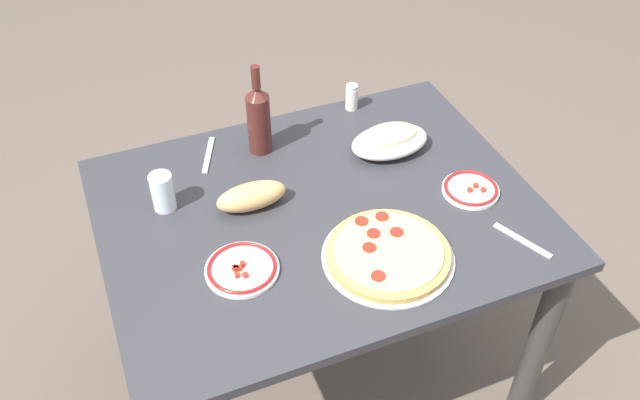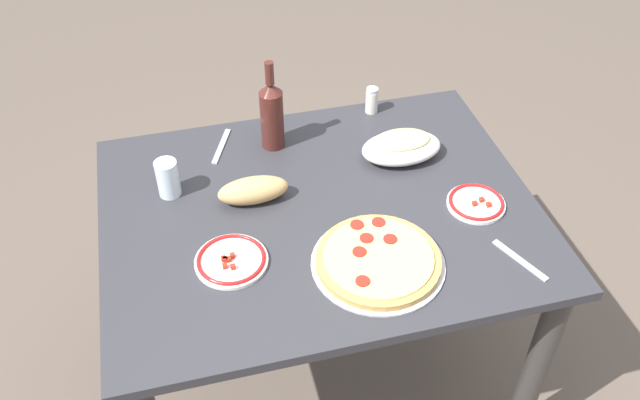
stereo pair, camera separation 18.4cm
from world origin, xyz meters
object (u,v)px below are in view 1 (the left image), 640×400
object	(u,v)px
water_glass	(163,192)
baked_pasta_dish	(390,140)
wine_bottle	(259,118)
pepperoni_pizza	(388,254)
bread_loaf	(252,196)
spice_shaker	(352,97)
dining_table	(320,241)
side_plate_far	(471,189)
side_plate_near	(242,269)

from	to	relation	value
water_glass	baked_pasta_dish	bearing A→B (deg)	-0.44
wine_bottle	water_glass	bearing A→B (deg)	-155.40
pepperoni_pizza	water_glass	size ratio (longest dim) A/B	3.08
water_glass	bread_loaf	bearing A→B (deg)	-21.64
water_glass	spice_shaker	bearing A→B (deg)	20.10
dining_table	side_plate_far	distance (m)	0.45
baked_pasta_dish	water_glass	size ratio (longest dim) A/B	2.18
bread_loaf	spice_shaker	xyz separation A→B (m)	(0.45, 0.33, 0.01)
bread_loaf	dining_table	bearing A→B (deg)	-24.10
pepperoni_pizza	dining_table	bearing A→B (deg)	110.71
wine_bottle	spice_shaker	distance (m)	0.36
baked_pasta_dish	bread_loaf	bearing A→B (deg)	-169.78
side_plate_near	spice_shaker	bearing A→B (deg)	45.38
pepperoni_pizza	water_glass	xyz separation A→B (m)	(-0.48, 0.40, 0.04)
baked_pasta_dish	water_glass	bearing A→B (deg)	179.56
wine_bottle	side_plate_near	distance (m)	0.51
side_plate_far	bread_loaf	world-z (taller)	bread_loaf
side_plate_near	water_glass	bearing A→B (deg)	112.31
baked_pasta_dish	wine_bottle	xyz separation A→B (m)	(-0.36, 0.15, 0.07)
dining_table	bread_loaf	bearing A→B (deg)	155.90
bread_loaf	spice_shaker	world-z (taller)	spice_shaker
pepperoni_pizza	side_plate_near	distance (m)	0.37
side_plate_far	spice_shaker	xyz separation A→B (m)	(-0.14, 0.50, 0.03)
pepperoni_pizza	side_plate_near	bearing A→B (deg)	164.92
baked_pasta_dish	water_glass	xyz separation A→B (m)	(-0.68, 0.01, 0.01)
dining_table	baked_pasta_dish	world-z (taller)	baked_pasta_dish
baked_pasta_dish	spice_shaker	distance (m)	0.25
baked_pasta_dish	side_plate_far	bearing A→B (deg)	-62.79
spice_shaker	pepperoni_pizza	bearing A→B (deg)	-106.09
wine_bottle	side_plate_near	size ratio (longest dim) A/B	1.54
pepperoni_pizza	side_plate_far	xyz separation A→B (m)	(0.33, 0.14, -0.01)
pepperoni_pizza	baked_pasta_dish	size ratio (longest dim) A/B	1.41
spice_shaker	side_plate_far	bearing A→B (deg)	-74.11
bread_loaf	side_plate_far	bearing A→B (deg)	-16.17
water_glass	side_plate_near	distance (m)	0.33
water_glass	bread_loaf	size ratio (longest dim) A/B	0.56
side_plate_far	spice_shaker	distance (m)	0.52
side_plate_near	bread_loaf	bearing A→B (deg)	66.06
baked_pasta_dish	water_glass	world-z (taller)	water_glass
spice_shaker	side_plate_near	bearing A→B (deg)	-134.62
side_plate_near	bread_loaf	world-z (taller)	bread_loaf
bread_loaf	baked_pasta_dish	bearing A→B (deg)	10.22
baked_pasta_dish	water_glass	distance (m)	0.68
wine_bottle	pepperoni_pizza	bearing A→B (deg)	-74.09
baked_pasta_dish	spice_shaker	xyz separation A→B (m)	(-0.01, 0.25, 0.00)
pepperoni_pizza	spice_shaker	distance (m)	0.67
dining_table	side_plate_far	world-z (taller)	side_plate_far
water_glass	dining_table	bearing A→B (deg)	-22.72
pepperoni_pizza	wine_bottle	world-z (taller)	wine_bottle
side_plate_far	bread_loaf	size ratio (longest dim) A/B	0.82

